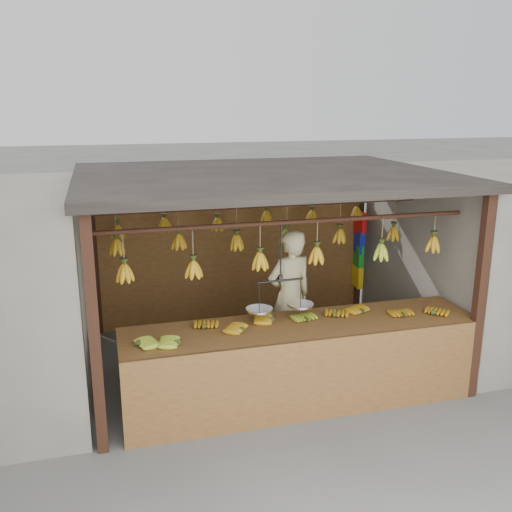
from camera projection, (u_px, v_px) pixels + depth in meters
name	position (u px, v px, depth m)	size (l,w,h in m)	color
ground	(262.00, 359.00, 7.31)	(80.00, 80.00, 0.00)	#5B5B57
stall	(255.00, 204.00, 7.10)	(4.30, 3.30, 2.40)	black
neighbor_right	(510.00, 254.00, 7.94)	(3.00, 3.00, 2.30)	slate
counter	(305.00, 345.00, 6.01)	(3.86, 0.88, 0.96)	brown
hanging_bananas	(263.00, 238.00, 6.90)	(3.62, 2.24, 0.37)	#B07A12
balance_scale	(280.00, 303.00, 6.06)	(0.74, 0.30, 0.93)	black
vendor	(290.00, 296.00, 7.11)	(0.62, 0.41, 1.70)	beige
bag_bundles	(359.00, 249.00, 8.81)	(0.08, 0.26, 1.20)	red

